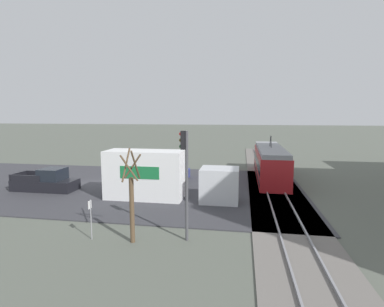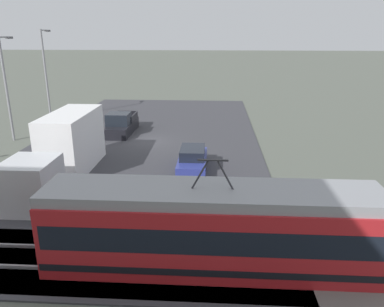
{
  "view_description": "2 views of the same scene",
  "coord_description": "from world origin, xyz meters",
  "px_view_note": "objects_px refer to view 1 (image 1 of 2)",
  "views": [
    {
      "loc": [
        25.61,
        14.18,
        6.64
      ],
      "look_at": [
        -3.91,
        9.18,
        2.67
      ],
      "focal_mm": 28.0,
      "sensor_mm": 36.0,
      "label": 1
    },
    {
      "loc": [
        -5.61,
        29.59,
        8.75
      ],
      "look_at": [
        -4.34,
        9.02,
        2.01
      ],
      "focal_mm": 35.0,
      "sensor_mm": 36.0,
      "label": 2
    }
  ],
  "objects_px": {
    "light_rail_tram": "(270,163)",
    "street_tree": "(132,201)",
    "no_parking_sign": "(91,216)",
    "traffic_light_pole": "(185,171)",
    "box_truck": "(162,177)",
    "pickup_truck": "(47,182)",
    "sedan_car_0": "(167,171)"
  },
  "relations": [
    {
      "from": "light_rail_tram",
      "to": "street_tree",
      "type": "xyz_separation_m",
      "value": [
        17.03,
        -8.37,
        0.58
      ]
    },
    {
      "from": "light_rail_tram",
      "to": "no_parking_sign",
      "type": "relative_size",
      "value": 5.9
    },
    {
      "from": "traffic_light_pole",
      "to": "no_parking_sign",
      "type": "xyz_separation_m",
      "value": [
        0.74,
        -4.96,
        -2.41
      ]
    },
    {
      "from": "box_truck",
      "to": "no_parking_sign",
      "type": "bearing_deg",
      "value": -12.74
    },
    {
      "from": "box_truck",
      "to": "traffic_light_pole",
      "type": "bearing_deg",
      "value": 24.04
    },
    {
      "from": "pickup_truck",
      "to": "no_parking_sign",
      "type": "xyz_separation_m",
      "value": [
        8.75,
        8.83,
        0.5
      ]
    },
    {
      "from": "box_truck",
      "to": "pickup_truck",
      "type": "relative_size",
      "value": 1.9
    },
    {
      "from": "box_truck",
      "to": "sedan_car_0",
      "type": "xyz_separation_m",
      "value": [
        -7.84,
        -1.64,
        -1.12
      ]
    },
    {
      "from": "pickup_truck",
      "to": "traffic_light_pole",
      "type": "distance_m",
      "value": 16.21
    },
    {
      "from": "street_tree",
      "to": "no_parking_sign",
      "type": "height_order",
      "value": "street_tree"
    },
    {
      "from": "pickup_truck",
      "to": "light_rail_tram",
      "type": "bearing_deg",
      "value": 113.14
    },
    {
      "from": "sedan_car_0",
      "to": "street_tree",
      "type": "distance_m",
      "value": 15.89
    },
    {
      "from": "box_truck",
      "to": "street_tree",
      "type": "relative_size",
      "value": 2.1
    },
    {
      "from": "pickup_truck",
      "to": "box_truck",
      "type": "bearing_deg",
      "value": 85.27
    },
    {
      "from": "pickup_truck",
      "to": "traffic_light_pole",
      "type": "bearing_deg",
      "value": 59.84
    },
    {
      "from": "box_truck",
      "to": "sedan_car_0",
      "type": "relative_size",
      "value": 2.25
    },
    {
      "from": "box_truck",
      "to": "street_tree",
      "type": "xyz_separation_m",
      "value": [
        7.83,
        0.51,
        0.41
      ]
    },
    {
      "from": "light_rail_tram",
      "to": "no_parking_sign",
      "type": "bearing_deg",
      "value": -31.98
    },
    {
      "from": "light_rail_tram",
      "to": "sedan_car_0",
      "type": "relative_size",
      "value": 2.75
    },
    {
      "from": "traffic_light_pole",
      "to": "no_parking_sign",
      "type": "distance_m",
      "value": 5.56
    },
    {
      "from": "sedan_car_0",
      "to": "traffic_light_pole",
      "type": "distance_m",
      "value": 16.02
    },
    {
      "from": "sedan_car_0",
      "to": "traffic_light_pole",
      "type": "xyz_separation_m",
      "value": [
        14.97,
        4.82,
        3.02
      ]
    },
    {
      "from": "street_tree",
      "to": "sedan_car_0",
      "type": "bearing_deg",
      "value": -172.21
    },
    {
      "from": "street_tree",
      "to": "no_parking_sign",
      "type": "xyz_separation_m",
      "value": [
        0.04,
        -2.29,
        -0.92
      ]
    },
    {
      "from": "sedan_car_0",
      "to": "street_tree",
      "type": "xyz_separation_m",
      "value": [
        15.67,
        2.14,
        1.53
      ]
    },
    {
      "from": "light_rail_tram",
      "to": "pickup_truck",
      "type": "bearing_deg",
      "value": -66.86
    },
    {
      "from": "sedan_car_0",
      "to": "no_parking_sign",
      "type": "relative_size",
      "value": 2.14
    },
    {
      "from": "traffic_light_pole",
      "to": "pickup_truck",
      "type": "bearing_deg",
      "value": -120.16
    },
    {
      "from": "light_rail_tram",
      "to": "box_truck",
      "type": "distance_m",
      "value": 12.79
    },
    {
      "from": "street_tree",
      "to": "no_parking_sign",
      "type": "relative_size",
      "value": 2.29
    },
    {
      "from": "pickup_truck",
      "to": "sedan_car_0",
      "type": "relative_size",
      "value": 1.19
    },
    {
      "from": "box_truck",
      "to": "light_rail_tram",
      "type": "bearing_deg",
      "value": 136.02
    }
  ]
}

